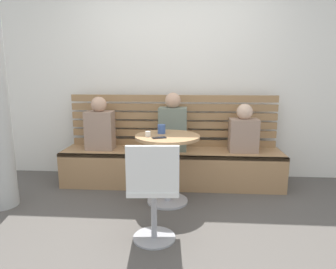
# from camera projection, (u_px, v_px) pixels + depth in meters

# --- Properties ---
(ground) EXTENTS (8.00, 8.00, 0.00)m
(ground) POSITION_uv_depth(u_px,v_px,m) (163.00, 233.00, 2.62)
(ground) COLOR #514C47
(back_wall) EXTENTS (5.20, 0.10, 2.90)m
(back_wall) POSITION_uv_depth(u_px,v_px,m) (174.00, 68.00, 3.94)
(back_wall) COLOR white
(back_wall) RESTS_ON ground
(booth_bench) EXTENTS (2.70, 0.52, 0.44)m
(booth_bench) POSITION_uv_depth(u_px,v_px,m) (171.00, 167.00, 3.75)
(booth_bench) COLOR #A87C51
(booth_bench) RESTS_ON ground
(booth_backrest) EXTENTS (2.65, 0.04, 0.67)m
(booth_backrest) POSITION_uv_depth(u_px,v_px,m) (173.00, 121.00, 3.87)
(booth_backrest) COLOR #9A7249
(booth_backrest) RESTS_ON booth_bench
(cafe_table) EXTENTS (0.68, 0.68, 0.74)m
(cafe_table) POSITION_uv_depth(u_px,v_px,m) (167.00, 156.00, 3.16)
(cafe_table) COLOR #ADADB2
(cafe_table) RESTS_ON ground
(white_chair) EXTENTS (0.43, 0.43, 0.85)m
(white_chair) POSITION_uv_depth(u_px,v_px,m) (153.00, 190.00, 2.38)
(white_chair) COLOR #ADADB2
(white_chair) RESTS_ON ground
(person_adult) EXTENTS (0.34, 0.22, 0.71)m
(person_adult) POSITION_uv_depth(u_px,v_px,m) (173.00, 125.00, 3.66)
(person_adult) COLOR slate
(person_adult) RESTS_ON booth_bench
(person_child_left) EXTENTS (0.34, 0.22, 0.66)m
(person_child_left) POSITION_uv_depth(u_px,v_px,m) (100.00, 126.00, 3.71)
(person_child_left) COLOR #9E7F6B
(person_child_left) RESTS_ON booth_bench
(person_child_middle) EXTENTS (0.34, 0.22, 0.58)m
(person_child_middle) POSITION_uv_depth(u_px,v_px,m) (244.00, 131.00, 3.60)
(person_child_middle) COLOR #9E7F6B
(person_child_middle) RESTS_ON booth_bench
(cup_mug_blue) EXTENTS (0.08, 0.08, 0.09)m
(cup_mug_blue) POSITION_uv_depth(u_px,v_px,m) (162.00, 129.00, 3.21)
(cup_mug_blue) COLOR #3D5B9E
(cup_mug_blue) RESTS_ON cafe_table
(cup_espresso_small) EXTENTS (0.06, 0.06, 0.05)m
(cup_espresso_small) POSITION_uv_depth(u_px,v_px,m) (148.00, 134.00, 3.06)
(cup_espresso_small) COLOR silver
(cup_espresso_small) RESTS_ON cafe_table
(phone_on_table) EXTENTS (0.16, 0.11, 0.01)m
(phone_on_table) POSITION_uv_depth(u_px,v_px,m) (159.00, 138.00, 2.99)
(phone_on_table) COLOR black
(phone_on_table) RESTS_ON cafe_table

